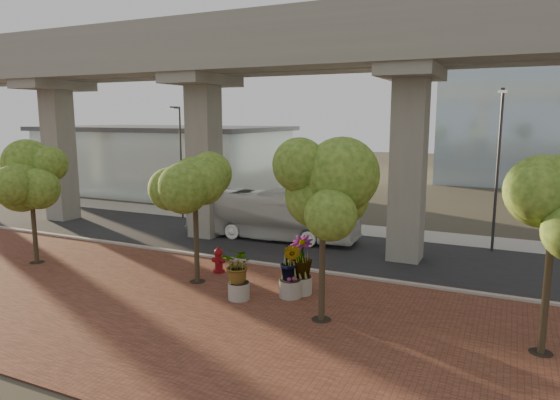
% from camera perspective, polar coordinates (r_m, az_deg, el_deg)
% --- Properties ---
extents(ground, '(160.00, 160.00, 0.00)m').
position_cam_1_polar(ground, '(26.32, 0.16, -6.37)').
color(ground, '#353127').
rests_on(ground, ground).
extents(brick_plaza, '(70.00, 13.00, 0.06)m').
position_cam_1_polar(brick_plaza, '(19.72, -9.91, -11.95)').
color(brick_plaza, brown).
rests_on(brick_plaza, ground).
extents(asphalt_road, '(90.00, 8.00, 0.04)m').
position_cam_1_polar(asphalt_road, '(28.07, 1.89, -5.32)').
color(asphalt_road, black).
rests_on(asphalt_road, ground).
extents(curb_strip, '(70.00, 0.25, 0.16)m').
position_cam_1_polar(curb_strip, '(24.57, -1.82, -7.34)').
color(curb_strip, '#9E9C93').
rests_on(curb_strip, ground).
extents(far_sidewalk, '(90.00, 3.00, 0.06)m').
position_cam_1_polar(far_sidewalk, '(33.06, 5.66, -3.08)').
color(far_sidewalk, '#9E9C93').
rests_on(far_sidewalk, ground).
extents(transit_viaduct, '(72.00, 5.60, 12.40)m').
position_cam_1_polar(transit_viaduct, '(27.14, 1.98, 9.68)').
color(transit_viaduct, gray).
rests_on(transit_viaduct, ground).
extents(station_pavilion, '(23.00, 13.00, 6.30)m').
position_cam_1_polar(station_pavilion, '(49.74, -13.11, 4.65)').
color(station_pavilion, silver).
rests_on(station_pavilion, ground).
extents(transit_bus, '(10.54, 2.91, 2.91)m').
position_cam_1_polar(transit_bus, '(29.57, -1.06, -1.71)').
color(transit_bus, silver).
rests_on(transit_bus, ground).
extents(fire_hydrant, '(0.60, 0.54, 1.20)m').
position_cam_1_polar(fire_hydrant, '(23.42, -7.02, -6.84)').
color(fire_hydrant, maroon).
rests_on(fire_hydrant, ground).
extents(planter_front, '(1.92, 1.92, 2.11)m').
position_cam_1_polar(planter_front, '(19.80, -4.75, -7.72)').
color(planter_front, '#9C968D').
rests_on(planter_front, ground).
extents(planter_right, '(2.25, 2.25, 2.40)m').
position_cam_1_polar(planter_right, '(20.31, 2.43, -6.75)').
color(planter_right, gray).
rests_on(planter_right, ground).
extents(planter_left, '(1.99, 1.99, 2.19)m').
position_cam_1_polar(planter_left, '(19.95, 1.17, -7.42)').
color(planter_left, '#A09990').
rests_on(planter_left, ground).
extents(street_tree_far_west, '(3.93, 3.93, 6.17)m').
position_cam_1_polar(street_tree_far_west, '(26.91, -26.68, 2.56)').
color(street_tree_far_west, '#433726').
rests_on(street_tree_far_west, ground).
extents(street_tree_near_west, '(3.77, 3.77, 6.08)m').
position_cam_1_polar(street_tree_near_west, '(21.46, -9.72, 1.88)').
color(street_tree_near_west, '#433726').
rests_on(street_tree_near_west, ground).
extents(street_tree_near_east, '(4.11, 4.11, 6.43)m').
position_cam_1_polar(street_tree_near_east, '(17.08, 4.96, 0.74)').
color(street_tree_near_east, '#433726').
rests_on(street_tree_near_east, ground).
extents(street_tree_far_east, '(3.38, 3.38, 6.11)m').
position_cam_1_polar(street_tree_far_east, '(16.56, 28.85, -0.66)').
color(street_tree_far_east, '#433726').
rests_on(street_tree_far_east, ground).
extents(streetlamp_west, '(0.39, 1.14, 7.86)m').
position_cam_1_polar(streetlamp_west, '(35.86, -11.37, 5.13)').
color(streetlamp_west, '#303035').
rests_on(streetlamp_west, ground).
extents(streetlamp_east, '(0.42, 1.24, 8.57)m').
position_cam_1_polar(streetlamp_east, '(28.49, 23.67, 4.28)').
color(streetlamp_east, '#313136').
rests_on(streetlamp_east, ground).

